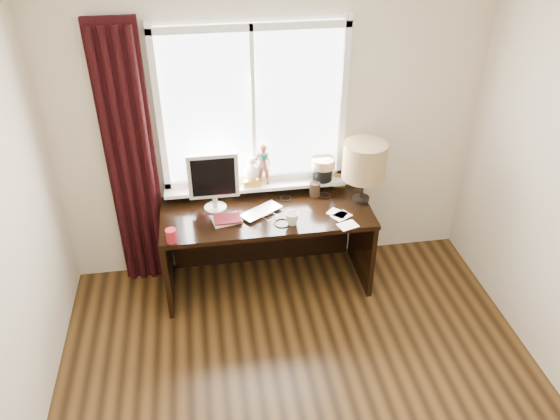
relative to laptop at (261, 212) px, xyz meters
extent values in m
cube|color=white|center=(0.15, -1.61, 1.84)|extent=(3.50, 4.00, 0.00)
cube|color=beige|center=(0.15, 0.39, 0.54)|extent=(3.50, 0.00, 2.60)
imported|color=silver|center=(0.00, 0.00, 0.00)|extent=(0.41, 0.37, 0.03)
imported|color=white|center=(0.22, -0.19, 0.04)|extent=(0.15, 0.15, 0.11)
cylinder|color=maroon|center=(-0.71, -0.28, 0.04)|extent=(0.08, 0.08, 0.11)
cube|color=white|center=(0.00, 0.38, 0.74)|extent=(1.40, 0.02, 1.30)
cube|color=silver|center=(0.00, 0.35, 0.11)|extent=(1.50, 0.05, 0.05)
cube|color=silver|center=(0.00, 0.35, 1.36)|extent=(1.50, 0.05, 0.05)
cube|color=silver|center=(-0.73, 0.35, 0.74)|extent=(0.05, 0.05, 1.40)
cube|color=silver|center=(0.72, 0.35, 0.74)|extent=(0.05, 0.05, 1.40)
cube|color=silver|center=(0.00, 0.35, 0.74)|extent=(0.03, 0.05, 1.30)
cube|color=silver|center=(0.00, 0.30, 0.07)|extent=(1.52, 0.18, 0.03)
cylinder|color=#6E000B|center=(-0.47, 0.30, 0.20)|extent=(0.13, 0.13, 0.23)
cube|color=gold|center=(-0.04, 0.29, 0.12)|extent=(0.15, 0.12, 0.06)
sphere|color=beige|center=(-0.04, 0.29, 0.21)|extent=(0.13, 0.13, 0.13)
sphere|color=beige|center=(-0.04, 0.29, 0.31)|extent=(0.07, 0.07, 0.07)
imported|color=brown|center=(0.06, 0.30, 0.27)|extent=(0.14, 0.09, 0.38)
cylinder|color=#1E4C51|center=(0.06, 0.29, 0.36)|extent=(0.09, 0.09, 0.05)
cylinder|color=black|center=(0.57, 0.29, 0.15)|extent=(0.16, 0.16, 0.12)
cylinder|color=#8C6B4C|center=(0.57, 0.29, 0.25)|extent=(0.20, 0.20, 0.08)
cube|color=black|center=(-0.98, 0.31, 0.36)|extent=(0.38, 0.05, 2.25)
cylinder|color=black|center=(-1.12, 0.28, 0.34)|extent=(0.06, 0.06, 2.20)
cylinder|color=black|center=(-1.03, 0.28, 0.34)|extent=(0.06, 0.06, 2.20)
cylinder|color=black|center=(-0.94, 0.28, 0.34)|extent=(0.06, 0.06, 2.20)
cylinder|color=black|center=(-0.85, 0.28, 0.34)|extent=(0.06, 0.06, 2.20)
cube|color=black|center=(0.05, 0.02, -0.03)|extent=(1.70, 0.70, 0.04)
cube|color=black|center=(-0.78, 0.02, -0.41)|extent=(0.04, 0.64, 0.71)
cube|color=black|center=(0.88, 0.02, -0.41)|extent=(0.04, 0.64, 0.71)
cube|color=black|center=(0.05, 0.36, -0.41)|extent=(1.60, 0.03, 0.71)
cylinder|color=beige|center=(-0.36, 0.13, -0.01)|extent=(0.18, 0.18, 0.01)
cylinder|color=beige|center=(-0.36, 0.13, 0.05)|extent=(0.04, 0.04, 0.10)
cube|color=beige|center=(-0.36, 0.13, 0.29)|extent=(0.40, 0.04, 0.38)
cube|color=black|center=(-0.36, 0.11, 0.29)|extent=(0.34, 0.01, 0.32)
cube|color=beige|center=(-0.28, -0.07, 0.00)|extent=(0.25, 0.20, 0.02)
cube|color=#5D1019|center=(-0.27, -0.08, 0.01)|extent=(0.22, 0.16, 0.01)
cylinder|color=black|center=(0.48, 0.20, 0.05)|extent=(0.09, 0.09, 0.12)
cylinder|color=black|center=(0.47, 0.21, 0.10)|extent=(0.01, 0.01, 0.22)
cylinder|color=black|center=(0.49, 0.20, 0.08)|extent=(0.01, 0.01, 0.19)
cylinder|color=black|center=(0.48, 0.22, 0.11)|extent=(0.01, 0.01, 0.25)
cylinder|color=black|center=(0.50, 0.22, 0.07)|extent=(0.01, 0.01, 0.17)
cube|color=gold|center=(0.72, 0.31, 0.05)|extent=(0.10, 0.03, 0.13)
cube|color=#996633|center=(0.72, 0.29, 0.05)|extent=(0.07, 0.02, 0.10)
cylinder|color=black|center=(0.85, 0.07, 0.00)|extent=(0.14, 0.14, 0.03)
cylinder|color=black|center=(0.85, 0.07, 0.13)|extent=(0.03, 0.03, 0.22)
cylinder|color=tan|center=(0.85, 0.07, 0.36)|extent=(0.35, 0.35, 0.30)
cube|color=white|center=(0.63, -0.14, -0.01)|extent=(0.19, 0.17, 0.00)
cube|color=white|center=(0.60, -0.10, -0.01)|extent=(0.18, 0.18, 0.00)
cube|color=white|center=(0.64, -0.28, -0.01)|extent=(0.18, 0.15, 0.00)
torus|color=black|center=(0.14, -0.18, -0.01)|extent=(0.16, 0.16, 0.01)
torus|color=black|center=(0.56, 0.18, -0.01)|extent=(0.15, 0.15, 0.01)
torus|color=black|center=(0.23, 0.19, -0.01)|extent=(0.12, 0.12, 0.01)
camera|label=1|loc=(-0.42, -3.64, 2.39)|focal=35.00mm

